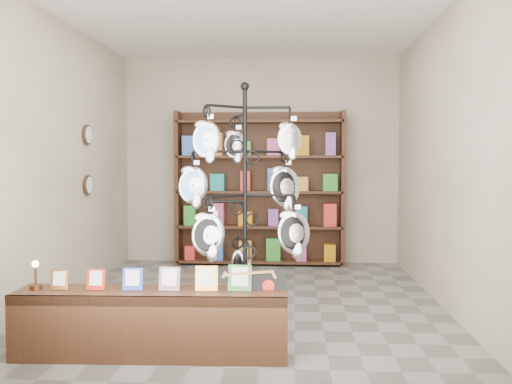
{
  "coord_description": "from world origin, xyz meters",
  "views": [
    {
      "loc": [
        0.49,
        -5.87,
        1.47
      ],
      "look_at": [
        0.16,
        -1.0,
        1.22
      ],
      "focal_mm": 40.0,
      "sensor_mm": 36.0,
      "label": 1
    }
  ],
  "objects": [
    {
      "name": "front_shelf",
      "position": [
        -0.59,
        -1.66,
        0.26
      ],
      "size": [
        2.07,
        0.49,
        0.73
      ],
      "rotation": [
        0.0,
        0.0,
        0.03
      ],
      "color": "black",
      "rests_on": "ground"
    },
    {
      "name": "wall_clocks",
      "position": [
        -1.97,
        0.8,
        1.5
      ],
      "size": [
        0.03,
        0.24,
        0.84
      ],
      "color": "black",
      "rests_on": "ground"
    },
    {
      "name": "room_envelope",
      "position": [
        0.0,
        0.0,
        1.85
      ],
      "size": [
        5.0,
        5.0,
        5.0
      ],
      "color": "beige",
      "rests_on": "ground"
    },
    {
      "name": "ground",
      "position": [
        0.0,
        0.0,
        0.0
      ],
      "size": [
        5.0,
        5.0,
        0.0
      ],
      "primitive_type": "plane",
      "color": "slate",
      "rests_on": "ground"
    },
    {
      "name": "display_tree",
      "position": [
        0.11,
        -1.41,
        1.21
      ],
      "size": [
        1.13,
        1.13,
        2.1
      ],
      "rotation": [
        0.0,
        0.0,
        0.36
      ],
      "color": "black",
      "rests_on": "ground"
    },
    {
      "name": "back_shelving",
      "position": [
        0.0,
        2.3,
        1.03
      ],
      "size": [
        2.42,
        0.36,
        2.2
      ],
      "color": "black",
      "rests_on": "ground"
    }
  ]
}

